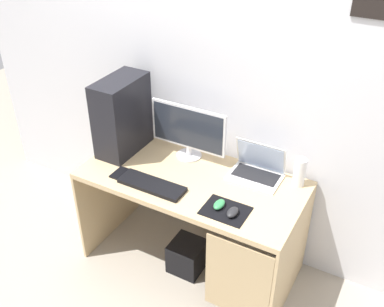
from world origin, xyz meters
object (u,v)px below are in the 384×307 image
object	(u,v)px
subwoofer	(188,256)
laptop	(257,170)
mouse_right	(233,212)
cell_phone	(119,173)
keyboard	(152,185)
monitor	(188,131)
pc_tower	(122,115)
mouse_left	(219,204)
speaker	(300,172)

from	to	relation	value
subwoofer	laptop	bearing A→B (deg)	39.99
mouse_right	cell_phone	distance (m)	0.79
keyboard	mouse_right	bearing A→B (deg)	-0.53
monitor	laptop	bearing A→B (deg)	2.18
pc_tower	cell_phone	world-z (taller)	pc_tower
mouse_left	monitor	bearing A→B (deg)	137.73
keyboard	mouse_left	distance (m)	0.44
monitor	pc_tower	bearing A→B (deg)	-164.22
keyboard	cell_phone	world-z (taller)	keyboard
cell_phone	subwoofer	world-z (taller)	cell_phone
pc_tower	keyboard	xyz separation A→B (m)	(0.40, -0.27, -0.24)
pc_tower	subwoofer	xyz separation A→B (m)	(0.57, -0.14, -0.87)
pc_tower	keyboard	distance (m)	0.54
subwoofer	monitor	bearing A→B (deg)	118.07
monitor	mouse_left	bearing A→B (deg)	-42.27
laptop	subwoofer	world-z (taller)	laptop
laptop	mouse_left	world-z (taller)	laptop
cell_phone	subwoofer	bearing A→B (deg)	15.35
pc_tower	subwoofer	distance (m)	1.05
keyboard	mouse_left	bearing A→B (deg)	2.58
keyboard	mouse_right	distance (m)	0.54
speaker	mouse_right	xyz separation A→B (m)	(-0.23, -0.45, -0.07)
keyboard	mouse_right	xyz separation A→B (m)	(0.54, -0.01, 0.01)
cell_phone	speaker	bearing A→B (deg)	23.11
cell_phone	mouse_left	bearing A→B (deg)	0.57
monitor	cell_phone	xyz separation A→B (m)	(-0.28, -0.38, -0.19)
pc_tower	mouse_right	size ratio (longest dim) A/B	5.33
monitor	keyboard	size ratio (longest dim) A/B	1.26
keyboard	cell_phone	size ratio (longest dim) A/B	3.23
mouse_right	cell_phone	xyz separation A→B (m)	(-0.79, 0.02, -0.02)
keyboard	cell_phone	distance (m)	0.25
keyboard	pc_tower	bearing A→B (deg)	145.51
laptop	cell_phone	xyz separation A→B (m)	(-0.76, -0.40, -0.04)
pc_tower	speaker	bearing A→B (deg)	8.49
mouse_right	subwoofer	world-z (taller)	mouse_right
speaker	keyboard	bearing A→B (deg)	-149.70
speaker	mouse_right	world-z (taller)	speaker
monitor	speaker	distance (m)	0.75
pc_tower	mouse_right	xyz separation A→B (m)	(0.94, -0.28, -0.23)
laptop	keyboard	bearing A→B (deg)	-141.00
laptop	mouse_left	size ratio (longest dim) A/B	3.36
keyboard	mouse_right	size ratio (longest dim) A/B	4.38
laptop	speaker	xyz separation A→B (m)	(0.26, 0.03, 0.05)
mouse_right	mouse_left	bearing A→B (deg)	165.26
speaker	subwoofer	size ratio (longest dim) A/B	0.83
laptop	mouse_right	bearing A→B (deg)	-86.20
monitor	laptop	distance (m)	0.50
keyboard	subwoofer	distance (m)	0.67
monitor	subwoofer	size ratio (longest dim) A/B	2.40
laptop	cell_phone	world-z (taller)	laptop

